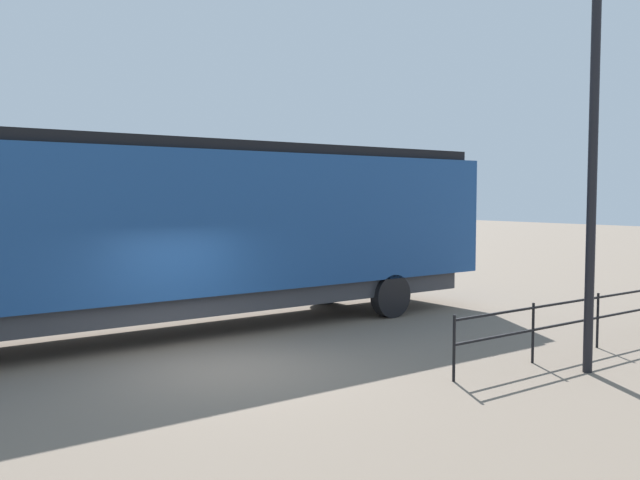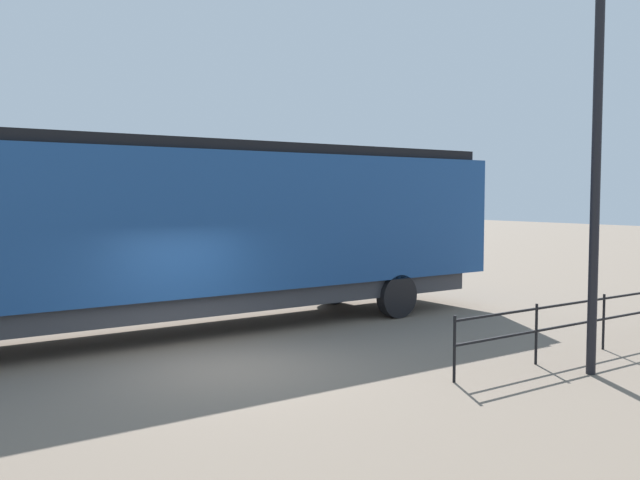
# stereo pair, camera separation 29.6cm
# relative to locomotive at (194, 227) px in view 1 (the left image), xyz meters

# --- Properties ---
(ground_plane) EXTENTS (120.00, 120.00, 0.00)m
(ground_plane) POSITION_rel_locomotive_xyz_m (3.35, -1.14, -2.39)
(ground_plane) COLOR #756656
(locomotive) EXTENTS (3.02, 16.83, 4.27)m
(locomotive) POSITION_rel_locomotive_xyz_m (0.00, 0.00, 0.00)
(locomotive) COLOR navy
(locomotive) RESTS_ON ground_plane
(lamp_post) EXTENTS (0.56, 0.56, 7.34)m
(lamp_post) POSITION_rel_locomotive_xyz_m (7.43, 3.88, 2.87)
(lamp_post) COLOR black
(lamp_post) RESTS_ON ground_plane
(platform_fence) EXTENTS (0.05, 10.64, 1.12)m
(platform_fence) POSITION_rel_locomotive_xyz_m (6.44, 6.84, -1.65)
(platform_fence) COLOR black
(platform_fence) RESTS_ON ground_plane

